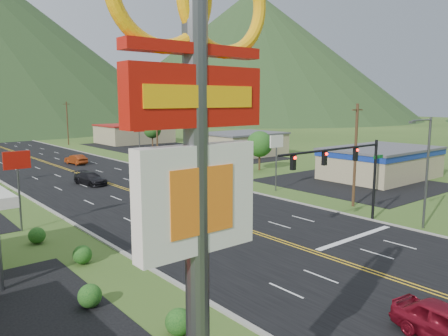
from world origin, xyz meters
TOP-DOWN VIEW (x-y plane):
  - pylon_sign at (-17.00, 2.00)m, footprint 4.32×0.60m
  - traffic_signal at (6.48, 14.00)m, footprint 13.10×0.43m
  - streetlight_east at (11.18, 10.00)m, footprint 3.28×0.25m
  - building_east_near at (30.00, 25.00)m, footprint 15.40×10.40m
  - building_east_mid at (32.00, 55.00)m, footprint 14.40×11.40m
  - building_east_far at (28.00, 90.00)m, footprint 16.40×12.40m
  - pole_sign_west_a at (-14.00, 30.00)m, footprint 2.00×0.18m
  - pole_sign_east_a at (13.00, 28.00)m, footprint 2.00×0.18m
  - pole_sign_east_b at (13.00, 60.00)m, footprint 2.00×0.18m
  - tree_east_a at (22.00, 40.00)m, footprint 3.84×3.84m
  - tree_east_b at (26.00, 78.00)m, footprint 3.84×3.84m
  - utility_pole_a at (13.50, 18.00)m, footprint 1.60×0.28m
  - utility_pole_b at (13.50, 55.00)m, footprint 1.60×0.28m
  - utility_pole_c at (13.50, 95.00)m, footprint 1.60×0.28m
  - utility_pole_d at (13.50, 135.00)m, footprint 1.60×0.28m
  - mountain_ne at (147.84, 176.19)m, footprint 180.00×180.00m
  - car_dark_mid at (-2.06, 44.96)m, footprint 2.94×5.49m
  - car_red_far at (3.06, 63.06)m, footprint 2.31×4.90m

SIDE VIEW (x-z plane):
  - car_dark_mid at x=-2.06m, z-range 0.00..1.51m
  - car_red_far at x=3.06m, z-range 0.00..1.55m
  - building_east_mid at x=32.00m, z-range 0.01..4.31m
  - building_east_far at x=28.00m, z-range 0.01..4.51m
  - building_east_near at x=30.00m, z-range 0.22..4.32m
  - tree_east_a at x=22.00m, z-range 0.98..6.80m
  - tree_east_b at x=26.00m, z-range 0.98..6.80m
  - pole_sign_west_a at x=-14.00m, z-range 1.85..8.25m
  - pole_sign_east_a at x=13.00m, z-range 1.85..8.25m
  - pole_sign_east_b at x=13.00m, z-range 1.85..8.25m
  - utility_pole_a at x=13.50m, z-range 0.13..10.13m
  - utility_pole_b at x=13.50m, z-range 0.13..10.13m
  - utility_pole_c at x=13.50m, z-range 0.13..10.13m
  - utility_pole_d at x=13.50m, z-range 0.13..10.13m
  - streetlight_east at x=11.18m, z-range 0.68..9.68m
  - traffic_signal at x=6.48m, z-range 1.83..8.83m
  - pylon_sign at x=-17.00m, z-range 2.30..16.30m
  - mountain_ne at x=147.84m, z-range 0.00..70.00m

